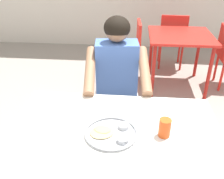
# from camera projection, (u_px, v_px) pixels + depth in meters

# --- Properties ---
(table_foreground) EXTENTS (1.22, 0.88, 0.74)m
(table_foreground) POSITION_uv_depth(u_px,v_px,m) (113.00, 145.00, 1.43)
(table_foreground) COLOR silver
(table_foreground) RESTS_ON ground
(thali_tray) EXTENTS (0.30, 0.30, 0.03)m
(thali_tray) POSITION_uv_depth(u_px,v_px,m) (111.00, 133.00, 1.39)
(thali_tray) COLOR #B7BABF
(thali_tray) RESTS_ON table_foreground
(drinking_cup) EXTENTS (0.07, 0.07, 0.11)m
(drinking_cup) POSITION_uv_depth(u_px,v_px,m) (165.00, 127.00, 1.36)
(drinking_cup) COLOR #D84C19
(drinking_cup) RESTS_ON table_foreground
(chair_foreground) EXTENTS (0.45, 0.44, 0.80)m
(chair_foreground) POSITION_uv_depth(u_px,v_px,m) (117.00, 94.00, 2.34)
(chair_foreground) COLOR silver
(chair_foreground) RESTS_ON ground
(diner_foreground) EXTENTS (0.53, 0.58, 1.21)m
(diner_foreground) POSITION_uv_depth(u_px,v_px,m) (117.00, 80.00, 2.03)
(diner_foreground) COLOR #303030
(diner_foreground) RESTS_ON ground
(table_background_red) EXTENTS (0.78, 0.79, 0.72)m
(table_background_red) POSITION_uv_depth(u_px,v_px,m) (180.00, 42.00, 3.18)
(table_background_red) COLOR red
(table_background_red) RESTS_ON ground
(chair_red_left) EXTENTS (0.45, 0.44, 0.86)m
(chair_red_left) POSITION_uv_depth(u_px,v_px,m) (129.00, 49.00, 3.31)
(chair_red_left) COLOR red
(chair_red_left) RESTS_ON ground
(chair_red_far) EXTENTS (0.43, 0.42, 0.84)m
(chair_red_far) POSITION_uv_depth(u_px,v_px,m) (172.00, 37.00, 3.79)
(chair_red_far) COLOR red
(chair_red_far) RESTS_ON ground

